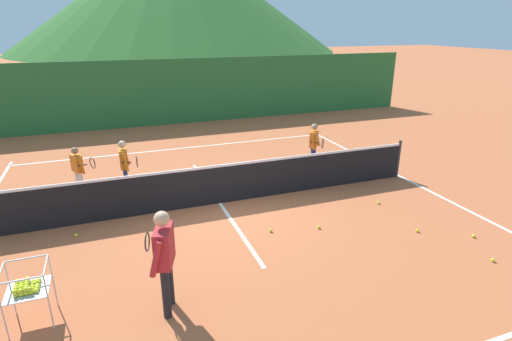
{
  "coord_description": "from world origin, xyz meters",
  "views": [
    {
      "loc": [
        -2.25,
        -8.56,
        4.05
      ],
      "look_at": [
        0.74,
        -0.49,
        0.91
      ],
      "focal_mm": 28.26,
      "sensor_mm": 36.0,
      "label": 1
    }
  ],
  "objects_px": {
    "student_1": "(125,162)",
    "tennis_ball_1": "(319,227)",
    "tennis_net": "(219,184)",
    "tennis_ball_4": "(271,230)",
    "instructor": "(164,253)",
    "tennis_ball_0": "(493,260)",
    "tennis_ball_7": "(379,203)",
    "tennis_ball_9": "(474,236)",
    "tennis_ball_6": "(417,231)",
    "student_0": "(78,166)",
    "ball_cart": "(26,287)",
    "tennis_ball_2": "(76,235)",
    "student_2": "(314,142)"
  },
  "relations": [
    {
      "from": "tennis_ball_0",
      "to": "tennis_ball_4",
      "type": "relative_size",
      "value": 1.0
    },
    {
      "from": "instructor",
      "to": "student_1",
      "type": "relative_size",
      "value": 1.19
    },
    {
      "from": "tennis_ball_4",
      "to": "tennis_ball_1",
      "type": "bearing_deg",
      "value": -12.44
    },
    {
      "from": "student_0",
      "to": "tennis_ball_2",
      "type": "xyz_separation_m",
      "value": [
        -0.04,
        -2.32,
        -0.71
      ]
    },
    {
      "from": "student_2",
      "to": "tennis_ball_0",
      "type": "bearing_deg",
      "value": -82.94
    },
    {
      "from": "instructor",
      "to": "ball_cart",
      "type": "relative_size",
      "value": 1.82
    },
    {
      "from": "instructor",
      "to": "tennis_ball_0",
      "type": "height_order",
      "value": "instructor"
    },
    {
      "from": "tennis_ball_6",
      "to": "tennis_ball_7",
      "type": "height_order",
      "value": "same"
    },
    {
      "from": "tennis_net",
      "to": "tennis_ball_4",
      "type": "xyz_separation_m",
      "value": [
        0.61,
        -1.74,
        -0.47
      ]
    },
    {
      "from": "student_2",
      "to": "tennis_ball_6",
      "type": "height_order",
      "value": "student_2"
    },
    {
      "from": "student_2",
      "to": "tennis_ball_1",
      "type": "relative_size",
      "value": 19.99
    },
    {
      "from": "tennis_ball_9",
      "to": "tennis_ball_6",
      "type": "bearing_deg",
      "value": 147.17
    },
    {
      "from": "tennis_net",
      "to": "tennis_ball_6",
      "type": "height_order",
      "value": "tennis_net"
    },
    {
      "from": "student_2",
      "to": "tennis_ball_7",
      "type": "relative_size",
      "value": 19.99
    },
    {
      "from": "ball_cart",
      "to": "tennis_ball_4",
      "type": "bearing_deg",
      "value": 16.86
    },
    {
      "from": "tennis_ball_4",
      "to": "student_2",
      "type": "bearing_deg",
      "value": 49.95
    },
    {
      "from": "instructor",
      "to": "tennis_ball_0",
      "type": "bearing_deg",
      "value": -7.4
    },
    {
      "from": "tennis_ball_2",
      "to": "tennis_ball_6",
      "type": "relative_size",
      "value": 1.0
    },
    {
      "from": "tennis_ball_0",
      "to": "instructor",
      "type": "bearing_deg",
      "value": 172.6
    },
    {
      "from": "student_0",
      "to": "tennis_ball_6",
      "type": "distance_m",
      "value": 8.02
    },
    {
      "from": "student_2",
      "to": "tennis_ball_1",
      "type": "bearing_deg",
      "value": -116.05
    },
    {
      "from": "tennis_net",
      "to": "tennis_ball_9",
      "type": "distance_m",
      "value": 5.53
    },
    {
      "from": "tennis_net",
      "to": "tennis_ball_6",
      "type": "distance_m",
      "value": 4.47
    },
    {
      "from": "instructor",
      "to": "tennis_net",
      "type": "bearing_deg",
      "value": 63.02
    },
    {
      "from": "student_1",
      "to": "tennis_ball_4",
      "type": "height_order",
      "value": "student_1"
    },
    {
      "from": "instructor",
      "to": "tennis_ball_6",
      "type": "distance_m",
      "value": 5.32
    },
    {
      "from": "student_0",
      "to": "tennis_ball_4",
      "type": "relative_size",
      "value": 18.06
    },
    {
      "from": "student_2",
      "to": "tennis_ball_6",
      "type": "relative_size",
      "value": 19.99
    },
    {
      "from": "tennis_ball_4",
      "to": "ball_cart",
      "type": "bearing_deg",
      "value": -163.14
    },
    {
      "from": "student_1",
      "to": "tennis_net",
      "type": "bearing_deg",
      "value": -35.64
    },
    {
      "from": "ball_cart",
      "to": "tennis_ball_4",
      "type": "xyz_separation_m",
      "value": [
        4.23,
        1.28,
        -0.56
      ]
    },
    {
      "from": "instructor",
      "to": "ball_cart",
      "type": "distance_m",
      "value": 1.96
    },
    {
      "from": "student_0",
      "to": "tennis_ball_6",
      "type": "bearing_deg",
      "value": -34.79
    },
    {
      "from": "student_0",
      "to": "tennis_ball_9",
      "type": "distance_m",
      "value": 9.09
    },
    {
      "from": "tennis_ball_6",
      "to": "tennis_ball_4",
      "type": "bearing_deg",
      "value": 159.53
    },
    {
      "from": "student_0",
      "to": "ball_cart",
      "type": "relative_size",
      "value": 1.37
    },
    {
      "from": "tennis_ball_1",
      "to": "tennis_ball_4",
      "type": "distance_m",
      "value": 1.03
    },
    {
      "from": "student_1",
      "to": "tennis_ball_1",
      "type": "xyz_separation_m",
      "value": [
        3.63,
        -3.41,
        -0.79
      ]
    },
    {
      "from": "tennis_ball_4",
      "to": "tennis_ball_6",
      "type": "xyz_separation_m",
      "value": [
        2.84,
        -1.06,
        0.0
      ]
    },
    {
      "from": "tennis_ball_1",
      "to": "tennis_ball_6",
      "type": "height_order",
      "value": "same"
    },
    {
      "from": "tennis_net",
      "to": "tennis_ball_4",
      "type": "bearing_deg",
      "value": -70.75
    },
    {
      "from": "student_2",
      "to": "tennis_ball_2",
      "type": "bearing_deg",
      "value": -162.9
    },
    {
      "from": "ball_cart",
      "to": "tennis_ball_7",
      "type": "bearing_deg",
      "value": 12.98
    },
    {
      "from": "tennis_net",
      "to": "student_0",
      "type": "distance_m",
      "value": 3.58
    },
    {
      "from": "instructor",
      "to": "tennis_ball_1",
      "type": "xyz_separation_m",
      "value": [
        3.35,
        1.47,
        -0.95
      ]
    },
    {
      "from": "tennis_ball_7",
      "to": "tennis_ball_9",
      "type": "relative_size",
      "value": 1.0
    },
    {
      "from": "tennis_net",
      "to": "tennis_ball_1",
      "type": "xyz_separation_m",
      "value": [
        1.61,
        -1.96,
        -0.47
      ]
    },
    {
      "from": "ball_cart",
      "to": "tennis_ball_2",
      "type": "height_order",
      "value": "ball_cart"
    },
    {
      "from": "tennis_ball_0",
      "to": "tennis_ball_2",
      "type": "relative_size",
      "value": 1.0
    },
    {
      "from": "tennis_ball_9",
      "to": "student_2",
      "type": "bearing_deg",
      "value": 102.78
    }
  ]
}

